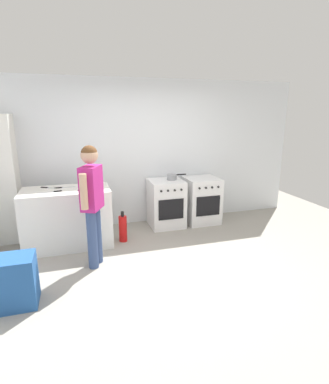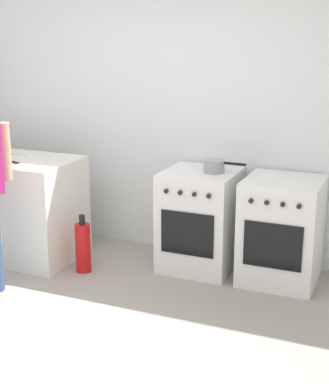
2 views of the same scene
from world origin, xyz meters
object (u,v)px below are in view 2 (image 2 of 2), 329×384
object	(u,v)px
knife_chef	(10,154)
fire_extinguisher	(83,247)
oven_left	(200,220)
knife_bread	(22,165)
oven_right	(281,231)
pot	(214,166)

from	to	relation	value
knife_chef	fire_extinguisher	distance (m)	1.11
knife_chef	oven_left	bearing A→B (deg)	8.77
oven_left	knife_bread	distance (m)	1.56
oven_right	pot	xyz separation A→B (m)	(-0.58, 0.01, 0.48)
pot	fire_extinguisher	size ratio (longest dim) A/B	0.71
oven_left	knife_chef	distance (m)	1.80
oven_left	knife_bread	bearing A→B (deg)	-157.37
knife_bread	fire_extinguisher	bearing A→B (deg)	10.49
knife_chef	knife_bread	xyz separation A→B (m)	(0.35, -0.30, -0.00)
knife_chef	oven_right	bearing A→B (deg)	6.27
knife_bread	fire_extinguisher	world-z (taller)	knife_bread
oven_right	knife_chef	xyz separation A→B (m)	(-2.42, -0.27, 0.48)
pot	knife_chef	world-z (taller)	pot
oven_left	oven_right	size ratio (longest dim) A/B	1.00
oven_right	pot	size ratio (longest dim) A/B	2.39
oven_left	fire_extinguisher	distance (m)	1.01
knife_bread	fire_extinguisher	distance (m)	0.85
pot	knife_chef	bearing A→B (deg)	-171.39
oven_left	knife_bread	size ratio (longest dim) A/B	2.51
oven_left	fire_extinguisher	size ratio (longest dim) A/B	1.70
pot	knife_bread	bearing A→B (deg)	-158.55
oven_left	knife_chef	bearing A→B (deg)	-171.23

